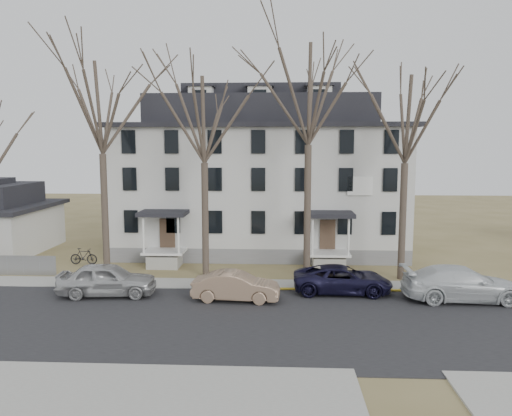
# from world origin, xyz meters

# --- Properties ---
(ground) EXTENTS (120.00, 120.00, 0.00)m
(ground) POSITION_xyz_m (0.00, 0.00, 0.00)
(ground) COLOR olive
(ground) RESTS_ON ground
(main_road) EXTENTS (120.00, 10.00, 0.04)m
(main_road) POSITION_xyz_m (0.00, 2.00, 0.00)
(main_road) COLOR #27272A
(main_road) RESTS_ON ground
(far_sidewalk) EXTENTS (120.00, 2.00, 0.08)m
(far_sidewalk) POSITION_xyz_m (0.00, 8.00, 0.00)
(far_sidewalk) COLOR #A09F97
(far_sidewalk) RESTS_ON ground
(near_sidewalk_left) EXTENTS (20.00, 5.00, 0.08)m
(near_sidewalk_left) POSITION_xyz_m (-8.00, -5.00, 0.00)
(near_sidewalk_left) COLOR #A09F97
(near_sidewalk_left) RESTS_ON ground
(yellow_curb) EXTENTS (14.00, 0.25, 0.06)m
(yellow_curb) POSITION_xyz_m (5.00, 7.10, 0.00)
(yellow_curb) COLOR gold
(yellow_curb) RESTS_ON ground
(boarding_house) EXTENTS (20.80, 12.36, 12.05)m
(boarding_house) POSITION_xyz_m (-2.00, 17.95, 5.38)
(boarding_house) COLOR slate
(boarding_house) RESTS_ON ground
(tree_far_left) EXTENTS (8.40, 8.40, 13.72)m
(tree_far_left) POSITION_xyz_m (-11.00, 9.80, 10.34)
(tree_far_left) COLOR #473B31
(tree_far_left) RESTS_ON ground
(tree_mid_left) EXTENTS (7.80, 7.80, 12.74)m
(tree_mid_left) POSITION_xyz_m (-5.00, 9.80, 9.60)
(tree_mid_left) COLOR #473B31
(tree_mid_left) RESTS_ON ground
(tree_center) EXTENTS (9.00, 9.00, 14.70)m
(tree_center) POSITION_xyz_m (1.00, 9.80, 11.08)
(tree_center) COLOR #473B31
(tree_center) RESTS_ON ground
(tree_mid_right) EXTENTS (7.80, 7.80, 12.74)m
(tree_mid_right) POSITION_xyz_m (6.50, 9.80, 9.60)
(tree_mid_right) COLOR #473B31
(tree_mid_right) RESTS_ON ground
(car_silver) EXTENTS (5.15, 2.45, 1.70)m
(car_silver) POSITION_xyz_m (-9.50, 5.61, 0.85)
(car_silver) COLOR #B3B3B3
(car_silver) RESTS_ON ground
(car_tan) EXTENTS (4.45, 1.80, 1.44)m
(car_tan) POSITION_xyz_m (-2.78, 5.13, 0.72)
(car_tan) COLOR #96785E
(car_tan) RESTS_ON ground
(car_navy) EXTENTS (5.21, 2.51, 1.43)m
(car_navy) POSITION_xyz_m (2.72, 6.71, 0.72)
(car_navy) COLOR black
(car_navy) RESTS_ON ground
(car_white) EXTENTS (5.89, 2.40, 1.71)m
(car_white) POSITION_xyz_m (8.55, 5.69, 0.85)
(car_white) COLOR silver
(car_white) RESTS_ON ground
(bicycle_left) EXTENTS (1.68, 0.80, 0.85)m
(bicycle_left) POSITION_xyz_m (-8.22, 12.60, 0.42)
(bicycle_left) COLOR black
(bicycle_left) RESTS_ON ground
(bicycle_right) EXTENTS (1.79, 0.52, 1.07)m
(bicycle_right) POSITION_xyz_m (-13.39, 12.22, 0.54)
(bicycle_right) COLOR black
(bicycle_right) RESTS_ON ground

